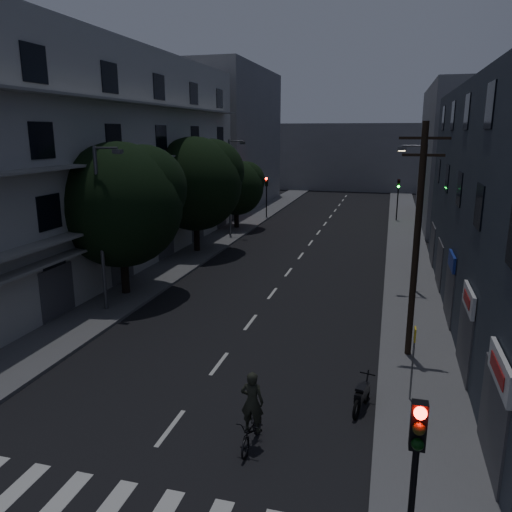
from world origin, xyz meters
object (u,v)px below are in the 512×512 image
at_px(traffic_signal_near, 415,462).
at_px(cyclist, 252,421).
at_px(motorcycle, 362,396).
at_px(utility_pole, 417,238).
at_px(bus_stop_sign, 414,350).

relative_size(traffic_signal_near, cyclist, 1.78).
height_order(motorcycle, cyclist, cyclist).
bearing_deg(motorcycle, cyclist, -123.53).
bearing_deg(cyclist, traffic_signal_near, -42.55).
xyz_separation_m(utility_pole, motorcycle, (-1.55, -4.43, -4.41)).
xyz_separation_m(motorcycle, cyclist, (-2.90, -2.79, 0.33)).
xyz_separation_m(traffic_signal_near, bus_stop_sign, (0.32, 7.60, -1.21)).
bearing_deg(cyclist, motorcycle, 45.52).
height_order(utility_pole, bus_stop_sign, utility_pole).
distance_m(utility_pole, motorcycle, 6.44).
bearing_deg(bus_stop_sign, traffic_signal_near, -92.40).
distance_m(traffic_signal_near, motorcycle, 7.39).
height_order(traffic_signal_near, utility_pole, utility_pole).
bearing_deg(utility_pole, traffic_signal_near, -91.72).
distance_m(traffic_signal_near, utility_pole, 11.37).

